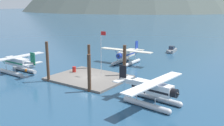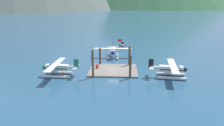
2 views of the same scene
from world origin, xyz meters
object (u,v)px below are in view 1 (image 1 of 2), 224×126
object	(u,v)px
mooring_buoy	(27,71)
seaplane_silver_port_aft	(17,64)
seaplane_white_stbd_aft	(152,91)
seaplane_cream_bow_centre	(126,55)
fuel_drum	(74,69)
flagpole	(102,48)
boat_grey_open_north	(172,50)

from	to	relation	value
mooring_buoy	seaplane_silver_port_aft	distance (m)	1.87
seaplane_silver_port_aft	seaplane_white_stbd_aft	bearing A→B (deg)	0.84
mooring_buoy	seaplane_cream_bow_centre	size ratio (longest dim) A/B	0.06
mooring_buoy	fuel_drum	bearing A→B (deg)	28.67
seaplane_cream_bow_centre	seaplane_white_stbd_aft	distance (m)	20.11
fuel_drum	seaplane_silver_port_aft	xyz separation A→B (m)	(-7.93, -4.91, 0.84)
fuel_drum	seaplane_cream_bow_centre	world-z (taller)	seaplane_cream_bow_centre
mooring_buoy	seaplane_silver_port_aft	world-z (taller)	seaplane_silver_port_aft
seaplane_cream_bow_centre	seaplane_silver_port_aft	xyz separation A→B (m)	(-11.07, -15.81, 0.00)
mooring_buoy	seaplane_cream_bow_centre	distance (m)	17.97
flagpole	mooring_buoy	distance (m)	13.49
flagpole	seaplane_white_stbd_aft	distance (m)	12.82
seaplane_white_stbd_aft	seaplane_cream_bow_centre	bearing A→B (deg)	129.77
flagpole	mooring_buoy	xyz separation A→B (m)	(-11.87, -4.83, -4.23)
fuel_drum	mooring_buoy	size ratio (longest dim) A/B	1.41
seaplane_silver_port_aft	seaplane_cream_bow_centre	bearing A→B (deg)	55.00
seaplane_white_stbd_aft	seaplane_silver_port_aft	bearing A→B (deg)	-179.16
flagpole	fuel_drum	distance (m)	6.22
mooring_buoy	seaplane_white_stbd_aft	world-z (taller)	seaplane_white_stbd_aft
fuel_drum	seaplane_cream_bow_centre	size ratio (longest dim) A/B	0.08
mooring_buoy	seaplane_silver_port_aft	bearing A→B (deg)	-130.15
boat_grey_open_north	seaplane_white_stbd_aft	bearing A→B (deg)	-71.95
seaplane_white_stbd_aft	boat_grey_open_north	bearing A→B (deg)	108.05
seaplane_cream_bow_centre	boat_grey_open_north	distance (m)	16.39
fuel_drum	mooring_buoy	xyz separation A→B (m)	(-7.04, -3.85, -0.43)
boat_grey_open_north	seaplane_silver_port_aft	bearing A→B (deg)	-113.09
seaplane_silver_port_aft	boat_grey_open_north	size ratio (longest dim) A/B	2.14
fuel_drum	seaplane_white_stbd_aft	world-z (taller)	seaplane_white_stbd_aft
flagpole	seaplane_silver_port_aft	xyz separation A→B (m)	(-12.76, -5.89, -2.97)
flagpole	fuel_drum	bearing A→B (deg)	-168.54
mooring_buoy	flagpole	bearing A→B (deg)	22.14
flagpole	seaplane_cream_bow_centre	distance (m)	10.50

